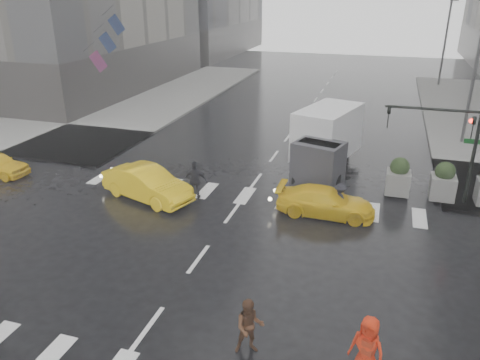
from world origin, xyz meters
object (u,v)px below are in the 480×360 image
(traffic_signal_pole, at_px, (452,137))
(pedestrian_orange, at_px, (367,349))
(box_truck, at_px, (325,140))
(taxi_mid, at_px, (147,184))
(pedestrian_brown, at_px, (250,327))

(traffic_signal_pole, xyz_separation_m, pedestrian_orange, (-2.76, -12.04, -2.28))
(pedestrian_orange, distance_m, box_truck, 14.73)
(pedestrian_orange, relative_size, box_truck, 0.30)
(pedestrian_orange, distance_m, taxi_mid, 13.46)
(pedestrian_brown, bearing_deg, traffic_signal_pole, 43.03)
(pedestrian_orange, bearing_deg, taxi_mid, 164.82)
(taxi_mid, relative_size, box_truck, 0.74)
(taxi_mid, distance_m, box_truck, 9.68)
(traffic_signal_pole, relative_size, pedestrian_orange, 2.40)
(pedestrian_orange, bearing_deg, box_truck, 125.14)
(traffic_signal_pole, height_order, box_truck, traffic_signal_pole)
(pedestrian_orange, xyz_separation_m, taxi_mid, (-10.57, 8.32, -0.17))
(traffic_signal_pole, distance_m, pedestrian_brown, 13.57)
(pedestrian_brown, xyz_separation_m, box_truck, (0.01, 14.34, 0.96))
(taxi_mid, bearing_deg, traffic_signal_pole, -55.92)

